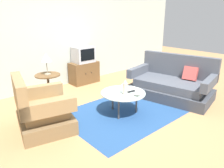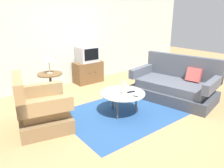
{
  "view_description": "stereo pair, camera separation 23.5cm",
  "coord_description": "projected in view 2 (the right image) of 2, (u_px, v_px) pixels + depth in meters",
  "views": [
    {
      "loc": [
        -2.61,
        -2.64,
        1.86
      ],
      "look_at": [
        -0.03,
        0.28,
        0.55
      ],
      "focal_mm": 33.84,
      "sensor_mm": 36.0,
      "label": 1
    },
    {
      "loc": [
        -2.43,
        -2.79,
        1.86
      ],
      "look_at": [
        -0.03,
        0.28,
        0.55
      ],
      "focal_mm": 33.84,
      "sensor_mm": 36.0,
      "label": 2
    }
  ],
  "objects": [
    {
      "name": "tv_stand",
      "position": [
        88.0,
        72.0,
        5.9
      ],
      "size": [
        0.78,
        0.44,
        0.59
      ],
      "color": "brown",
      "rests_on": "ground"
    },
    {
      "name": "table_lamp",
      "position": [
        48.0,
        58.0,
        4.42
      ],
      "size": [
        0.23,
        0.23,
        0.45
      ],
      "color": "#9E937A",
      "rests_on": "side_table"
    },
    {
      "name": "tv_remote_silver",
      "position": [
        125.0,
        98.0,
        3.71
      ],
      "size": [
        0.15,
        0.16,
        0.02
      ],
      "rotation": [
        0.0,
        0.0,
        2.3
      ],
      "color": "#B2B2B7",
      "rests_on": "coffee_table"
    },
    {
      "name": "couch",
      "position": [
        175.0,
        86.0,
        4.79
      ],
      "size": [
        1.32,
        1.94,
        0.95
      ],
      "rotation": [
        0.0,
        0.0,
        1.78
      ],
      "color": "#3E424B",
      "rests_on": "ground"
    },
    {
      "name": "side_table",
      "position": [
        51.0,
        81.0,
        4.59
      ],
      "size": [
        0.52,
        0.52,
        0.63
      ],
      "color": "brown",
      "rests_on": "ground"
    },
    {
      "name": "tv_remote_dark",
      "position": [
        131.0,
        92.0,
        4.02
      ],
      "size": [
        0.16,
        0.06,
        0.02
      ],
      "rotation": [
        0.0,
        0.0,
        3.01
      ],
      "color": "black",
      "rests_on": "coffee_table"
    },
    {
      "name": "back_wall",
      "position": [
        62.0,
        34.0,
        5.47
      ],
      "size": [
        9.0,
        0.12,
        2.7
      ],
      "primitive_type": "cube",
      "color": "#B2BCB2",
      "rests_on": "ground"
    },
    {
      "name": "mug",
      "position": [
        123.0,
        87.0,
        4.18
      ],
      "size": [
        0.13,
        0.08,
        0.09
      ],
      "color": "white",
      "rests_on": "coffee_table"
    },
    {
      "name": "coffee_table",
      "position": [
        123.0,
        94.0,
        4.01
      ],
      "size": [
        0.85,
        0.85,
        0.43
      ],
      "color": "#B2C6C1",
      "rests_on": "ground"
    },
    {
      "name": "area_rug",
      "position": [
        122.0,
        113.0,
        4.14
      ],
      "size": [
        2.21,
        1.71,
        0.0
      ],
      "primitive_type": "cube",
      "color": "navy",
      "rests_on": "ground"
    },
    {
      "name": "television",
      "position": [
        87.0,
        54.0,
        5.74
      ],
      "size": [
        0.54,
        0.42,
        0.42
      ],
      "color": "#B7B7BC",
      "rests_on": "tv_stand"
    },
    {
      "name": "ground_plane",
      "position": [
        122.0,
        114.0,
        4.1
      ],
      "size": [
        16.0,
        16.0,
        0.0
      ],
      "primitive_type": "plane",
      "color": "#AD7F51"
    },
    {
      "name": "armchair",
      "position": [
        40.0,
        110.0,
        3.54
      ],
      "size": [
        1.01,
        1.08,
        0.93
      ],
      "rotation": [
        0.0,
        0.0,
        -1.8
      ],
      "color": "brown",
      "rests_on": "ground"
    },
    {
      "name": "bowl",
      "position": [
        136.0,
        95.0,
        3.8
      ],
      "size": [
        0.13,
        0.13,
        0.06
      ],
      "color": "silver",
      "rests_on": "coffee_table"
    },
    {
      "name": "vase",
      "position": [
        124.0,
        87.0,
        3.87
      ],
      "size": [
        0.09,
        0.09,
        0.29
      ],
      "color": "beige",
      "rests_on": "coffee_table"
    }
  ]
}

